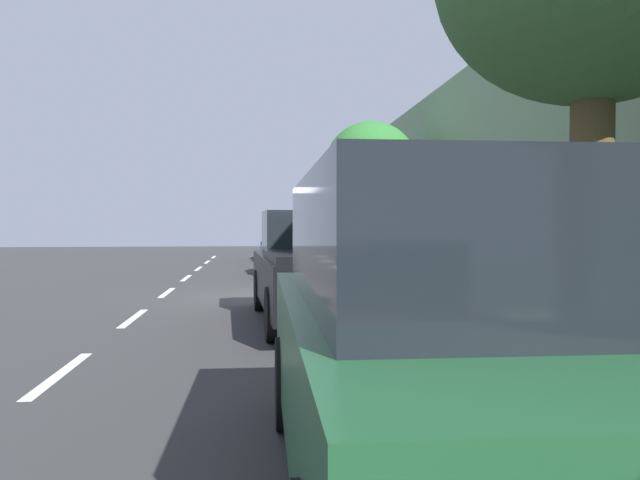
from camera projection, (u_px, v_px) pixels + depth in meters
name	position (u px, v px, depth m)	size (l,w,h in m)	color
ground	(284.00, 296.00, 14.63)	(67.42, 67.42, 0.00)	#333333
sidewalk	(422.00, 291.00, 14.97)	(3.34, 42.14, 0.16)	#A29189
curb_edge	(350.00, 292.00, 14.79)	(0.16, 42.14, 0.16)	gray
lane_stripe_centre	(153.00, 303.00, 13.28)	(0.14, 40.00, 0.01)	white
lane_stripe_bike_edge	(289.00, 296.00, 14.64)	(0.12, 42.14, 0.01)	white
building_facade	(499.00, 172.00, 15.09)	(0.50, 42.14, 5.96)	gray
parked_suv_green_second	(443.00, 335.00, 3.75)	(2.00, 4.72, 1.99)	#1E512D
parked_pickup_black_mid	(317.00, 270.00, 10.79)	(2.23, 5.39, 1.95)	black
parked_sedan_grey_far	(291.00, 253.00, 20.57)	(2.05, 4.50, 1.52)	slate
parked_sedan_dark_blue_farthest	(282.00, 244.00, 29.74)	(2.07, 4.51, 1.52)	navy
bicycle_at_curb	(327.00, 276.00, 15.48)	(1.72, 0.64, 0.80)	black
cyclist_with_backpack	(339.00, 249.00, 15.02)	(0.49, 0.59, 1.78)	#C6B284
street_tree_far_end	(371.00, 167.00, 19.43)	(2.88, 2.88, 4.76)	#49452F
street_tree_corner	(335.00, 191.00, 28.28)	(2.65, 2.65, 4.38)	brown
pedestrian_on_phone	(639.00, 274.00, 7.44)	(0.60, 0.31, 1.65)	black
fire_hydrant	(352.00, 264.00, 17.24)	(0.22, 0.22, 0.84)	red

